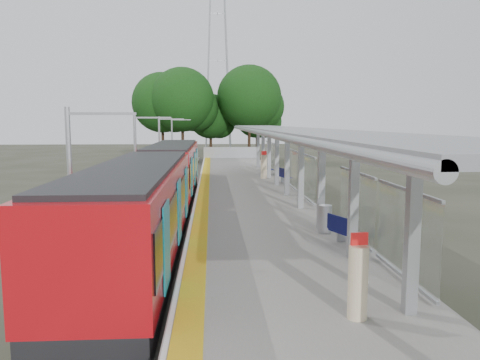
# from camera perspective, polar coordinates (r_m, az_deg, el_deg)

# --- Properties ---
(trackbed) EXTENTS (3.00, 70.00, 0.24)m
(trackbed) POSITION_cam_1_polar(r_m,az_deg,el_deg) (27.63, -8.44, -3.08)
(trackbed) COLOR #59544C
(trackbed) RESTS_ON ground
(platform) EXTENTS (6.00, 50.00, 1.00)m
(platform) POSITION_cam_1_polar(r_m,az_deg,el_deg) (27.53, 0.92, -2.24)
(platform) COLOR gray
(platform) RESTS_ON ground
(tactile_strip) EXTENTS (0.60, 50.00, 0.02)m
(tactile_strip) POSITION_cam_1_polar(r_m,az_deg,el_deg) (27.38, -4.41, -1.23)
(tactile_strip) COLOR yellow
(tactile_strip) RESTS_ON platform
(end_fence) EXTENTS (6.00, 0.10, 1.20)m
(end_fence) POSITION_cam_1_polar(r_m,az_deg,el_deg) (52.19, -1.16, 3.38)
(end_fence) COLOR #9EA0A5
(end_fence) RESTS_ON platform
(train) EXTENTS (2.74, 27.60, 3.62)m
(train) POSITION_cam_1_polar(r_m,az_deg,el_deg) (22.35, -9.65, -0.49)
(train) COLOR black
(train) RESTS_ON ground
(canopy) EXTENTS (3.27, 38.00, 3.66)m
(canopy) POSITION_cam_1_polar(r_m,az_deg,el_deg) (23.58, 5.56, 5.21)
(canopy) COLOR #9EA0A5
(canopy) RESTS_ON platform
(pylon) EXTENTS (8.00, 4.00, 38.00)m
(pylon) POSITION_cam_1_polar(r_m,az_deg,el_deg) (81.32, -2.75, 17.01)
(pylon) COLOR #9EA0A5
(pylon) RESTS_ON ground
(tree_cluster) EXTENTS (18.81, 10.72, 12.09)m
(tree_cluster) POSITION_cam_1_polar(r_m,az_deg,el_deg) (59.40, -3.75, 9.30)
(tree_cluster) COLOR #382316
(tree_cluster) RESTS_ON ground
(catenary_masts) EXTENTS (2.08, 48.16, 5.40)m
(catenary_masts) POSITION_cam_1_polar(r_m,az_deg,el_deg) (26.50, -12.44, 2.49)
(catenary_masts) COLOR #9EA0A5
(catenary_masts) RESTS_ON ground
(bench_near) EXTENTS (0.93, 1.44, 0.95)m
(bench_near) POSITION_cam_1_polar(r_m,az_deg,el_deg) (15.43, 12.56, -6.03)
(bench_near) COLOR #0F124B
(bench_near) RESTS_ON platform
(bench_mid) EXTENTS (0.77, 1.51, 0.99)m
(bench_mid) POSITION_cam_1_polar(r_m,az_deg,el_deg) (30.42, 5.37, 0.56)
(bench_mid) COLOR #0F124B
(bench_mid) RESTS_ON platform
(bench_far) EXTENTS (0.78, 1.57, 1.03)m
(bench_far) POSITION_cam_1_polar(r_m,az_deg,el_deg) (35.50, 3.21, 1.55)
(bench_far) COLOR #0F124B
(bench_far) RESTS_ON platform
(info_pillar_near) EXTENTS (0.40, 0.40, 1.78)m
(info_pillar_near) POSITION_cam_1_polar(r_m,az_deg,el_deg) (9.89, 14.19, -11.92)
(info_pillar_near) COLOR beige
(info_pillar_near) RESTS_ON platform
(info_pillar_far) EXTENTS (0.44, 0.44, 1.93)m
(info_pillar_far) POSITION_cam_1_polar(r_m,az_deg,el_deg) (33.10, 2.93, 1.66)
(info_pillar_far) COLOR beige
(info_pillar_far) RESTS_ON platform
(litter_bin) EXTENTS (0.56, 0.56, 1.01)m
(litter_bin) POSITION_cam_1_polar(r_m,az_deg,el_deg) (17.05, 10.29, -4.70)
(litter_bin) COLOR #9EA0A5
(litter_bin) RESTS_ON platform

